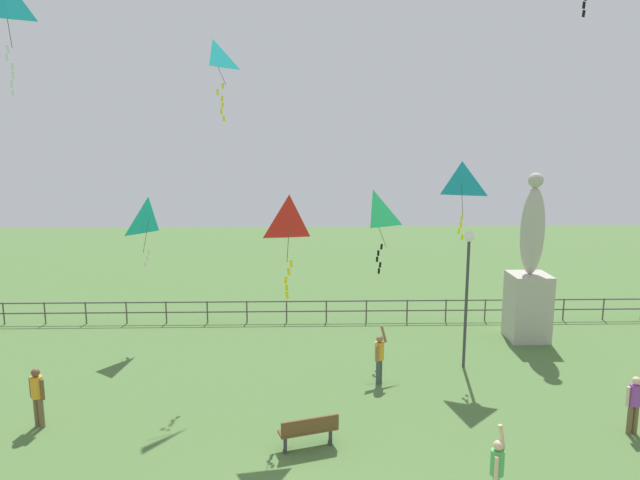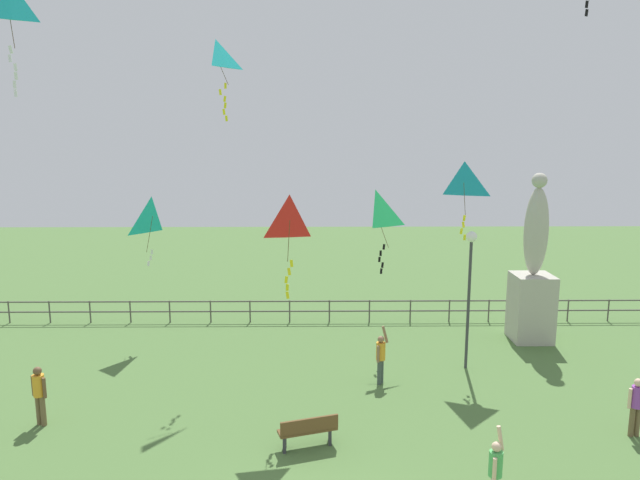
{
  "view_description": "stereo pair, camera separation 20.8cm",
  "coord_description": "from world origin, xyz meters",
  "views": [
    {
      "loc": [
        -0.33,
        -9.72,
        7.81
      ],
      "look_at": [
        0.03,
        5.01,
        5.15
      ],
      "focal_mm": 32.83,
      "sensor_mm": 36.0,
      "label": 1
    },
    {
      "loc": [
        -0.13,
        -9.73,
        7.81
      ],
      "look_at": [
        0.03,
        5.01,
        5.15
      ],
      "focal_mm": 32.83,
      "sensor_mm": 36.0,
      "label": 2
    }
  ],
  "objects": [
    {
      "name": "statue_monument",
      "position": [
        8.2,
        11.75,
        2.24
      ],
      "size": [
        1.46,
        1.46,
        6.43
      ],
      "color": "#B2AD9E",
      "rests_on": "ground_plane"
    },
    {
      "name": "lamppost",
      "position": [
        5.03,
        9.02,
        3.39
      ],
      "size": [
        0.36,
        0.36,
        4.71
      ],
      "color": "#38383D",
      "rests_on": "ground_plane"
    },
    {
      "name": "park_bench",
      "position": [
        -0.28,
        3.92,
        0.46
      ],
      "size": [
        1.55,
        0.84,
        0.85
      ],
      "color": "brown",
      "rests_on": "ground_plane"
    },
    {
      "name": "person_0",
      "position": [
        1.98,
        7.78,
        0.93
      ],
      "size": [
        0.41,
        0.45,
        1.85
      ],
      "color": "#3F4C47",
      "rests_on": "ground_plane"
    },
    {
      "name": "person_1",
      "position": [
        -7.57,
        5.18,
        0.96
      ],
      "size": [
        0.47,
        0.31,
        1.67
      ],
      "color": "brown",
      "rests_on": "ground_plane"
    },
    {
      "name": "person_2",
      "position": [
        3.66,
        1.38,
        0.91
      ],
      "size": [
        0.36,
        0.45,
        1.82
      ],
      "color": "#99999E",
      "rests_on": "ground_plane"
    },
    {
      "name": "person_3",
      "position": [
        8.28,
        4.41,
        0.94
      ],
      "size": [
        0.5,
        0.3,
        1.87
      ],
      "color": "brown",
      "rests_on": "ground_plane"
    },
    {
      "name": "kite_0",
      "position": [
        -8.1,
        6.42,
        11.13
      ],
      "size": [
        1.12,
        1.03,
        3.08
      ],
      "color": "#19B2B2"
    },
    {
      "name": "kite_1",
      "position": [
        -6.15,
        11.94,
        4.77
      ],
      "size": [
        1.07,
        1.2,
        2.65
      ],
      "color": "#19B2B2"
    },
    {
      "name": "kite_2",
      "position": [
        2.07,
        10.97,
        5.08
      ],
      "size": [
        1.29,
        1.34,
        2.88
      ],
      "color": "#1EB759"
    },
    {
      "name": "kite_3",
      "position": [
        -0.77,
        5.58,
        5.5
      ],
      "size": [
        1.02,
        0.95,
        2.85
      ],
      "color": "red"
    },
    {
      "name": "kite_6",
      "position": [
        4.76,
        9.27,
        6.22
      ],
      "size": [
        1.33,
        1.23,
        2.57
      ],
      "color": "#198CD1"
    },
    {
      "name": "kite_8",
      "position": [
        -3.45,
        11.09,
        10.37
      ],
      "size": [
        1.08,
        1.24,
        2.7
      ],
      "color": "#19B2B2"
    },
    {
      "name": "waterfront_railing",
      "position": [
        -0.32,
        14.0,
        0.63
      ],
      "size": [
        36.02,
        0.06,
        0.95
      ],
      "color": "#4C4742",
      "rests_on": "ground_plane"
    }
  ]
}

